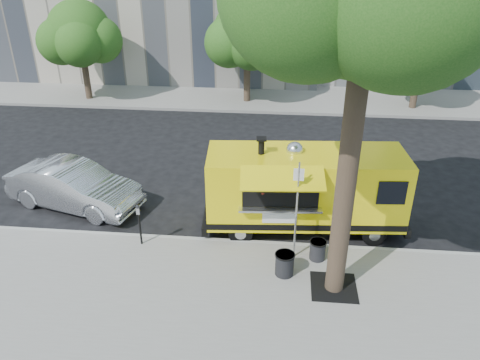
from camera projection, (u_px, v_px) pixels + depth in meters
The scene contains 14 objects.
ground at pixel (245, 228), 15.08m from camera, with size 120.00×120.00×0.00m, color black.
sidewalk at pixel (231, 315), 11.52m from camera, with size 60.00×6.00×0.15m, color gray.
curb at pixel (242, 243), 14.23m from camera, with size 60.00×0.14×0.16m, color #999993.
far_sidewalk at pixel (265, 98), 26.96m from camera, with size 60.00×5.00×0.15m, color gray.
tree_well at pixel (334, 287), 12.32m from camera, with size 1.20×1.20×0.02m, color black.
far_tree_a at pixel (79, 33), 25.04m from camera, with size 3.42×3.42×5.36m.
far_tree_b at pixel (247, 33), 24.60m from camera, with size 3.60×3.60×5.50m.
far_tree_c at pixel (424, 40), 23.62m from camera, with size 3.24×3.24×5.21m.
sign_post at pixel (297, 206), 12.73m from camera, with size 0.28×0.06×3.00m.
parking_meter at pixel (139, 220), 13.70m from camera, with size 0.11×0.11×1.33m.
food_truck at pixel (304, 189), 14.40m from camera, with size 6.44×3.27×3.10m.
sedan at pixel (74, 186), 15.98m from camera, with size 1.64×4.71×1.55m, color silver.
trash_bin_left at pixel (285, 263), 12.66m from camera, with size 0.55×0.55×0.66m.
trash_bin_right at pixel (318, 249), 13.28m from camera, with size 0.49×0.49×0.58m.
Camera 1 is at (1.07, -12.60, 8.37)m, focal length 35.00 mm.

